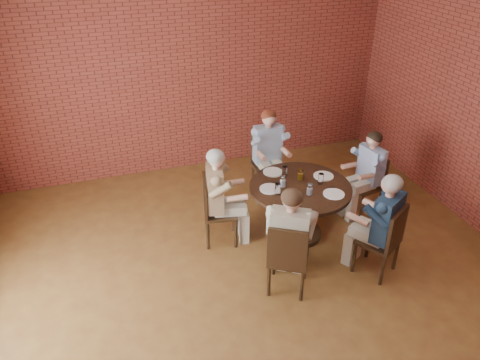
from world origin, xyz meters
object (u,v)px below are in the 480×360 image
object	(u,v)px
diner_a	(367,174)
diner_c	(220,197)
chair_b	(266,160)
chair_e	(386,239)
chair_d	(288,257)
diner_e	(381,225)
smartphone	(334,191)
diner_b	(269,154)
chair_c	(214,208)
dining_table	(299,201)
diner_d	(290,240)
chair_a	(369,182)

from	to	relation	value
diner_a	diner_c	bearing A→B (deg)	-100.55
diner_a	chair_b	world-z (taller)	diner_a
chair_e	chair_d	bearing A→B (deg)	-34.22
diner_e	smartphone	bearing A→B (deg)	-102.97
diner_b	smartphone	world-z (taller)	diner_b
diner_b	chair_c	bearing A→B (deg)	-139.69
dining_table	smartphone	bearing A→B (deg)	-34.91
diner_b	diner_e	world-z (taller)	diner_b
chair_d	diner_a	bearing A→B (deg)	-114.48
diner_b	chair_d	xyz separation A→B (m)	(-0.59, -2.08, -0.15)
diner_b	chair_c	size ratio (longest dim) A/B	1.43
chair_c	diner_c	bearing A→B (deg)	-90.00
dining_table	chair_c	world-z (taller)	chair_c
dining_table	diner_e	size ratio (longest dim) A/B	0.98
chair_c	chair_e	xyz separation A→B (m)	(1.69, -1.24, 0.00)
chair_c	smartphone	size ratio (longest dim) A/B	6.31
chair_c	dining_table	bearing A→B (deg)	-90.00
diner_b	diner_e	distance (m)	2.14
dining_table	chair_e	xyz separation A→B (m)	(0.61, -1.01, -0.02)
diner_c	diner_e	xyz separation A→B (m)	(1.56, -1.15, 0.00)
diner_c	diner_d	xyz separation A→B (m)	(0.46, -1.09, 0.01)
dining_table	chair_d	size ratio (longest dim) A/B	1.38
diner_b	chair_d	distance (m)	2.16
diner_a	chair_c	xyz separation A→B (m)	(-2.16, 0.04, -0.12)
chair_b	diner_b	xyz separation A→B (m)	(-0.00, -0.08, 0.15)
chair_a	diner_c	size ratio (longest dim) A/B	0.68
chair_b	diner_b	world-z (taller)	diner_b
diner_b	diner_c	bearing A→B (deg)	-136.98
diner_b	chair_c	xyz separation A→B (m)	(-1.09, -0.90, -0.16)
chair_b	smartphone	size ratio (longest dim) A/B	6.35
diner_d	smartphone	world-z (taller)	diner_d
diner_b	chair_c	distance (m)	1.42
dining_table	diner_b	distance (m)	1.13
dining_table	diner_d	xyz separation A→B (m)	(-0.53, -0.88, 0.14)
chair_b	dining_table	bearing A→B (deg)	-90.00
diner_c	diner_b	bearing A→B (deg)	-35.70
diner_b	diner_a	bearing A→B (deg)	-40.34
diner_d	diner_b	bearing A→B (deg)	-74.16
chair_c	chair_e	distance (m)	2.09
diner_a	diner_b	size ratio (longest dim) A/B	0.94
chair_c	diner_e	distance (m)	2.02
diner_a	chair_c	bearing A→B (deg)	-100.98
chair_a	diner_b	distance (m)	1.48
dining_table	diner_b	size ratio (longest dim) A/B	0.98
chair_b	chair_e	world-z (taller)	same
chair_a	diner_d	world-z (taller)	diner_d
chair_b	diner_d	size ratio (longest dim) A/B	0.70
diner_d	chair_b	bearing A→B (deg)	-73.61
dining_table	diner_a	distance (m)	1.11
diner_d	chair_e	xyz separation A→B (m)	(1.14, -0.13, -0.16)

